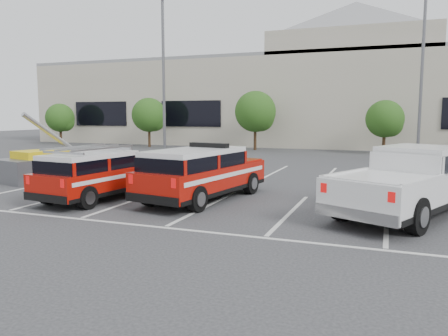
{
  "coord_description": "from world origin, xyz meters",
  "views": [
    {
      "loc": [
        5.37,
        -12.61,
        2.92
      ],
      "look_at": [
        -0.02,
        1.62,
        1.05
      ],
      "focal_mm": 35.0,
      "sensor_mm": 36.0,
      "label": 1
    }
  ],
  "objects_px": {
    "tree_mid_right": "(386,120)",
    "light_pole_left": "(164,78)",
    "tree_left": "(150,116)",
    "tree_mid_left": "(257,113)",
    "fire_chief_suv": "(202,177)",
    "white_pickup": "(412,188)",
    "light_pole_mid": "(422,76)",
    "utility_rig": "(39,167)",
    "tree_far_left": "(61,119)",
    "convention_building": "(335,96)",
    "ladder_suv": "(98,178)"
  },
  "relations": [
    {
      "from": "tree_mid_right",
      "to": "light_pole_left",
      "type": "bearing_deg",
      "value": -142.5
    },
    {
      "from": "tree_left",
      "to": "light_pole_left",
      "type": "distance_m",
      "value": 12.43
    },
    {
      "from": "tree_mid_left",
      "to": "fire_chief_suv",
      "type": "relative_size",
      "value": 0.84
    },
    {
      "from": "tree_mid_right",
      "to": "white_pickup",
      "type": "distance_m",
      "value": 21.01
    },
    {
      "from": "light_pole_mid",
      "to": "utility_rig",
      "type": "relative_size",
      "value": 2.73
    },
    {
      "from": "tree_left",
      "to": "tree_far_left",
      "type": "bearing_deg",
      "value": -180.0
    },
    {
      "from": "convention_building",
      "to": "light_pole_mid",
      "type": "height_order",
      "value": "convention_building"
    },
    {
      "from": "convention_building",
      "to": "white_pickup",
      "type": "xyz_separation_m",
      "value": [
        5.87,
        -30.73,
        -3.93
      ]
    },
    {
      "from": "tree_left",
      "to": "white_pickup",
      "type": "relative_size",
      "value": 0.65
    },
    {
      "from": "light_pole_left",
      "to": "light_pole_mid",
      "type": "bearing_deg",
      "value": 14.93
    },
    {
      "from": "convention_building",
      "to": "light_pole_left",
      "type": "height_order",
      "value": "convention_building"
    },
    {
      "from": "convention_building",
      "to": "tree_far_left",
      "type": "relative_size",
      "value": 15.04
    },
    {
      "from": "tree_mid_left",
      "to": "utility_rig",
      "type": "distance_m",
      "value": 20.18
    },
    {
      "from": "light_pole_left",
      "to": "fire_chief_suv",
      "type": "relative_size",
      "value": 1.78
    },
    {
      "from": "light_pole_mid",
      "to": "utility_rig",
      "type": "height_order",
      "value": "light_pole_mid"
    },
    {
      "from": "tree_left",
      "to": "tree_mid_right",
      "type": "height_order",
      "value": "tree_left"
    },
    {
      "from": "tree_far_left",
      "to": "ladder_suv",
      "type": "bearing_deg",
      "value": -46.78
    },
    {
      "from": "utility_rig",
      "to": "tree_left",
      "type": "bearing_deg",
      "value": 121.32
    },
    {
      "from": "tree_left",
      "to": "light_pole_left",
      "type": "relative_size",
      "value": 0.43
    },
    {
      "from": "tree_mid_left",
      "to": "tree_left",
      "type": "bearing_deg",
      "value": -180.0
    },
    {
      "from": "fire_chief_suv",
      "to": "ladder_suv",
      "type": "height_order",
      "value": "fire_chief_suv"
    },
    {
      "from": "light_pole_mid",
      "to": "ladder_suv",
      "type": "bearing_deg",
      "value": -124.1
    },
    {
      "from": "fire_chief_suv",
      "to": "ladder_suv",
      "type": "distance_m",
      "value": 3.6
    },
    {
      "from": "tree_mid_right",
      "to": "light_pole_mid",
      "type": "relative_size",
      "value": 0.39
    },
    {
      "from": "tree_far_left",
      "to": "light_pole_mid",
      "type": "distance_m",
      "value": 32.59
    },
    {
      "from": "convention_building",
      "to": "light_pole_left",
      "type": "bearing_deg",
      "value": -112.39
    },
    {
      "from": "light_pole_mid",
      "to": "ladder_suv",
      "type": "distance_m",
      "value": 20.09
    },
    {
      "from": "convention_building",
      "to": "tree_mid_left",
      "type": "bearing_deg",
      "value": -117.4
    },
    {
      "from": "convention_building",
      "to": "light_pole_mid",
      "type": "bearing_deg",
      "value": -66.74
    },
    {
      "from": "tree_far_left",
      "to": "utility_rig",
      "type": "height_order",
      "value": "tree_far_left"
    },
    {
      "from": "convention_building",
      "to": "tree_far_left",
      "type": "bearing_deg",
      "value": -158.63
    },
    {
      "from": "light_pole_left",
      "to": "light_pole_mid",
      "type": "relative_size",
      "value": 1.0
    },
    {
      "from": "convention_building",
      "to": "tree_left",
      "type": "relative_size",
      "value": 13.58
    },
    {
      "from": "tree_mid_left",
      "to": "white_pickup",
      "type": "xyz_separation_m",
      "value": [
        10.96,
        -20.91,
        -2.25
      ]
    },
    {
      "from": "convention_building",
      "to": "utility_rig",
      "type": "xyz_separation_m",
      "value": [
        -9.36,
        -29.39,
        -4.11
      ]
    },
    {
      "from": "tree_left",
      "to": "convention_building",
      "type": "bearing_deg",
      "value": 33.05
    },
    {
      "from": "tree_left",
      "to": "utility_rig",
      "type": "relative_size",
      "value": 1.18
    },
    {
      "from": "tree_far_left",
      "to": "convention_building",
      "type": "bearing_deg",
      "value": 21.37
    },
    {
      "from": "tree_mid_left",
      "to": "tree_mid_right",
      "type": "bearing_deg",
      "value": -0.0
    },
    {
      "from": "tree_mid_left",
      "to": "light_pole_left",
      "type": "height_order",
      "value": "light_pole_left"
    },
    {
      "from": "light_pole_left",
      "to": "utility_rig",
      "type": "height_order",
      "value": "light_pole_left"
    },
    {
      "from": "tree_mid_left",
      "to": "light_pole_left",
      "type": "relative_size",
      "value": 0.47
    },
    {
      "from": "tree_left",
      "to": "utility_rig",
      "type": "bearing_deg",
      "value": -73.67
    },
    {
      "from": "light_pole_left",
      "to": "light_pole_mid",
      "type": "distance_m",
      "value": 15.52
    },
    {
      "from": "tree_mid_left",
      "to": "fire_chief_suv",
      "type": "distance_m",
      "value": 21.66
    },
    {
      "from": "light_pole_left",
      "to": "white_pickup",
      "type": "bearing_deg",
      "value": -37.71
    },
    {
      "from": "fire_chief_suv",
      "to": "tree_far_left",
      "type": "bearing_deg",
      "value": 148.98
    },
    {
      "from": "tree_far_left",
      "to": "light_pole_mid",
      "type": "relative_size",
      "value": 0.39
    },
    {
      "from": "tree_mid_right",
      "to": "light_pole_left",
      "type": "height_order",
      "value": "light_pole_left"
    },
    {
      "from": "ladder_suv",
      "to": "white_pickup",
      "type": "bearing_deg",
      "value": 14.03
    }
  ]
}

